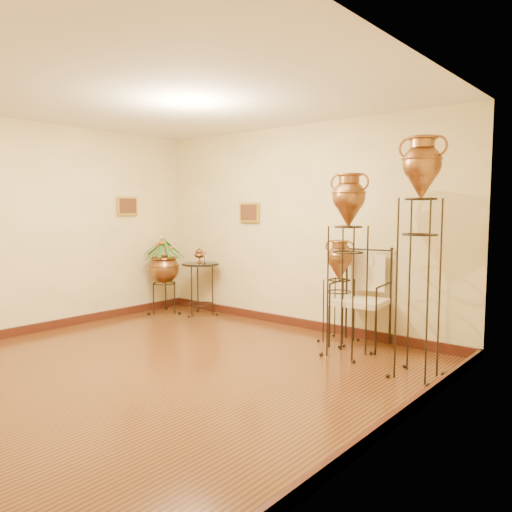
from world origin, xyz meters
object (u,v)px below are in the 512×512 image
Objects in this scene: amphora_tall at (419,255)px; amphora_mid at (348,264)px; planter_urn at (164,265)px; side_table at (201,288)px; armchair at (360,298)px.

amphora_tall is 1.14× the size of amphora_mid.
planter_urn is 0.71m from side_table.
amphora_mid is 1.50× the size of planter_urn.
amphora_mid reaches higher than side_table.
planter_urn is at bearing 174.59° from amphora_tall.
armchair is at bearing -0.02° from side_table.
side_table is at bearing 24.47° from planter_urn.
planter_urn reaches higher than side_table.
amphora_tall is 1.33m from armchair.
planter_urn is 1.18× the size of armchair.
amphora_tall reaches higher than amphora_mid.
armchair is at bearing 4.38° from planter_urn.
armchair is 1.14× the size of side_table.
amphora_mid reaches higher than planter_urn.
amphora_mid is at bearing 167.20° from amphora_tall.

